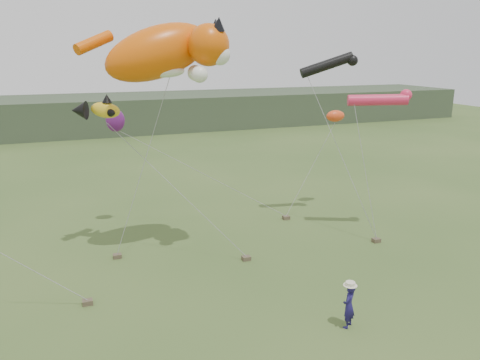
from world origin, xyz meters
TOP-DOWN VIEW (x-y plane):
  - ground at (0.00, 0.00)m, footprint 120.00×120.00m
  - headland at (-3.11, 44.69)m, footprint 90.00×13.00m
  - festival_attendant at (1.00, -1.51)m, footprint 0.69×0.66m
  - sandbag_anchors at (-0.62, 5.60)m, footprint 14.10×6.03m
  - cat_kite at (-3.03, 6.73)m, footprint 6.25×3.34m
  - fish_kite at (-6.08, 8.42)m, footprint 2.32×1.51m
  - tube_kites at (6.70, 7.18)m, footprint 4.35×4.27m
  - misc_kites at (0.17, 10.70)m, footprint 13.43×1.66m

SIDE VIEW (x-z plane):
  - ground at x=0.00m, z-range 0.00..0.00m
  - sandbag_anchors at x=-0.62m, z-range 0.00..0.19m
  - festival_attendant at x=1.00m, z-range 0.00..1.60m
  - headland at x=-3.11m, z-range -0.08..3.92m
  - misc_kites at x=0.17m, z-range 5.04..6.21m
  - fish_kite at x=-6.08m, z-range 6.04..7.18m
  - tube_kites at x=6.70m, z-range 6.34..8.95m
  - cat_kite at x=-3.03m, z-range 7.40..10.83m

